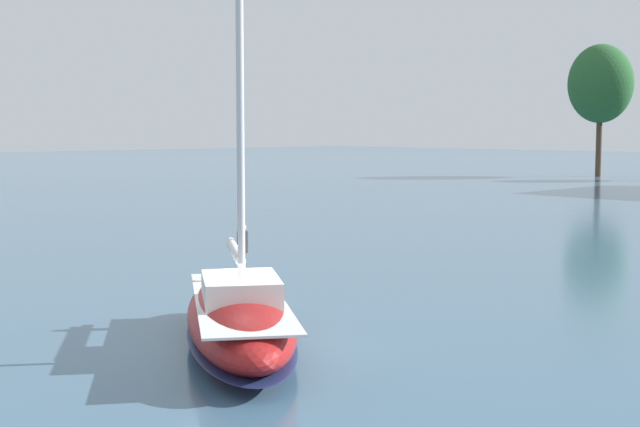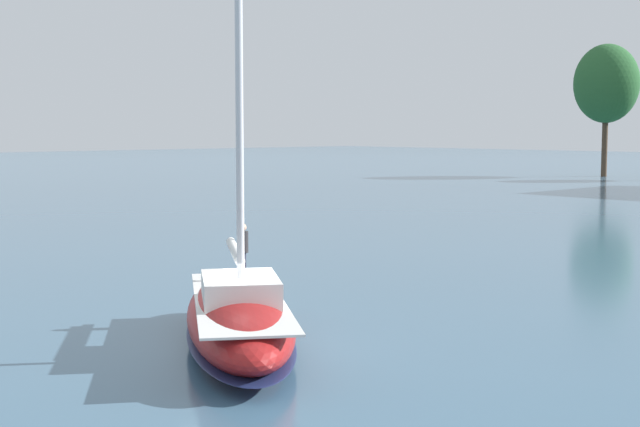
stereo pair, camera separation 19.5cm
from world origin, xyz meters
name	(u,v)px [view 2 (the right image)]	position (x,y,z in m)	size (l,w,h in m)	color
ground_plane	(239,349)	(0.00, 0.00, 0.00)	(400.00, 400.00, 0.00)	#42667F
tree_shore_center	(606,84)	(-38.68, 87.10, 11.50)	(7.98, 7.98, 16.43)	#4C3828
sailboat_main	(239,315)	(0.02, -0.01, 0.95)	(10.07, 8.00, 13.99)	maroon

